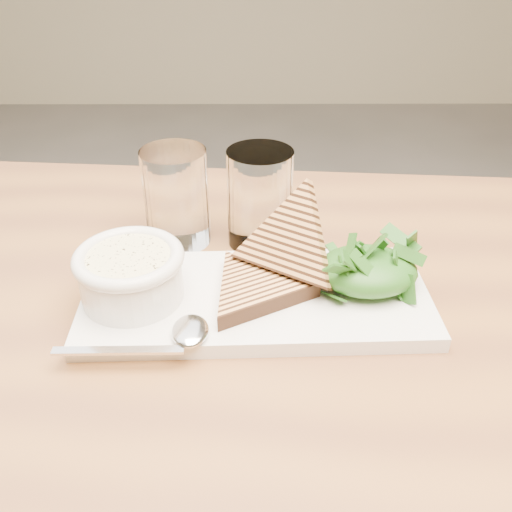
{
  "coord_description": "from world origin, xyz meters",
  "views": [
    {
      "loc": [
        -0.02,
        -0.5,
        1.15
      ],
      "look_at": [
        -0.02,
        0.0,
        0.82
      ],
      "focal_mm": 40.0,
      "sensor_mm": 36.0,
      "label": 1
    }
  ],
  "objects_px": {
    "glass_near": "(176,197)",
    "glass_far": "(260,198)",
    "table_top": "(112,377)",
    "platter": "(256,299)",
    "soup_bowl": "(132,280)"
  },
  "relations": [
    {
      "from": "table_top",
      "to": "glass_far",
      "type": "height_order",
      "value": "glass_far"
    },
    {
      "from": "table_top",
      "to": "glass_far",
      "type": "xyz_separation_m",
      "value": [
        0.15,
        0.22,
        0.08
      ]
    },
    {
      "from": "glass_near",
      "to": "glass_far",
      "type": "distance_m",
      "value": 0.1
    },
    {
      "from": "soup_bowl",
      "to": "platter",
      "type": "bearing_deg",
      "value": 3.06
    },
    {
      "from": "glass_near",
      "to": "glass_far",
      "type": "bearing_deg",
      "value": -2.06
    },
    {
      "from": "glass_near",
      "to": "platter",
      "type": "bearing_deg",
      "value": -54.47
    },
    {
      "from": "platter",
      "to": "table_top",
      "type": "bearing_deg",
      "value": -148.38
    },
    {
      "from": "glass_near",
      "to": "glass_far",
      "type": "xyz_separation_m",
      "value": [
        0.1,
        -0.0,
        0.0
      ]
    },
    {
      "from": "table_top",
      "to": "platter",
      "type": "xyz_separation_m",
      "value": [
        0.14,
        0.09,
        0.03
      ]
    },
    {
      "from": "table_top",
      "to": "platter",
      "type": "distance_m",
      "value": 0.17
    },
    {
      "from": "soup_bowl",
      "to": "glass_far",
      "type": "relative_size",
      "value": 0.87
    },
    {
      "from": "platter",
      "to": "glass_near",
      "type": "distance_m",
      "value": 0.17
    },
    {
      "from": "platter",
      "to": "glass_far",
      "type": "xyz_separation_m",
      "value": [
        0.01,
        0.13,
        0.05
      ]
    },
    {
      "from": "platter",
      "to": "soup_bowl",
      "type": "bearing_deg",
      "value": -176.94
    },
    {
      "from": "table_top",
      "to": "soup_bowl",
      "type": "height_order",
      "value": "soup_bowl"
    }
  ]
}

